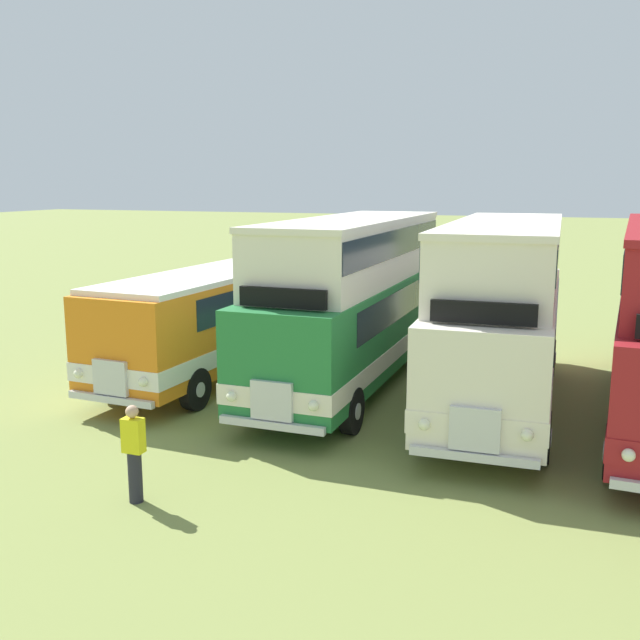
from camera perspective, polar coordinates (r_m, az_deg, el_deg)
The scene contains 4 objects.
bus_first_in_row at distance 20.80m, azimuth -7.54°, elevation 0.60°, with size 3.08×10.14×2.99m.
bus_second_in_row at distance 19.00m, azimuth 2.54°, elevation 1.91°, with size 2.69×10.17×4.49m.
bus_third_in_row at distance 18.01m, azimuth 14.17°, elevation 1.09°, with size 2.82×10.42×4.49m.
marshal_person at distance 12.90m, azimuth -14.44°, elevation -10.10°, with size 0.36×0.24×1.73m.
Camera 1 is at (-2.14, -17.75, 5.43)m, focal length 40.63 mm.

